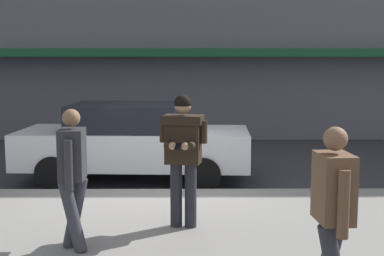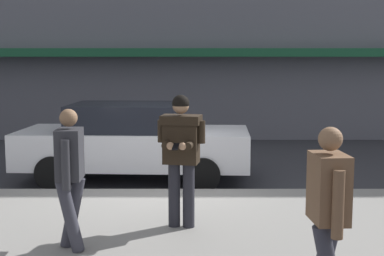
{
  "view_description": "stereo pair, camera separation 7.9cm",
  "coord_description": "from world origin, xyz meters",
  "px_view_note": "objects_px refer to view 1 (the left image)",
  "views": [
    {
      "loc": [
        0.41,
        -9.4,
        2.41
      ],
      "look_at": [
        0.46,
        -2.27,
        1.49
      ],
      "focal_mm": 50.0,
      "sensor_mm": 36.0,
      "label": 1
    },
    {
      "loc": [
        0.49,
        -9.4,
        2.41
      ],
      "look_at": [
        0.46,
        -2.27,
        1.49
      ],
      "focal_mm": 50.0,
      "sensor_mm": 36.0,
      "label": 2
    }
  ],
  "objects_px": {
    "parked_sedan_mid": "(132,141)",
    "pedestrian_dark_coat": "(333,209)",
    "pedestrian_with_bag": "(73,170)",
    "man_texting_on_phone": "(183,146)"
  },
  "relations": [
    {
      "from": "parked_sedan_mid",
      "to": "pedestrian_with_bag",
      "type": "bearing_deg",
      "value": -93.41
    },
    {
      "from": "pedestrian_with_bag",
      "to": "pedestrian_dark_coat",
      "type": "height_order",
      "value": "same"
    },
    {
      "from": "pedestrian_with_bag",
      "to": "pedestrian_dark_coat",
      "type": "relative_size",
      "value": 1.0
    },
    {
      "from": "pedestrian_with_bag",
      "to": "parked_sedan_mid",
      "type": "bearing_deg",
      "value": 86.59
    },
    {
      "from": "man_texting_on_phone",
      "to": "pedestrian_dark_coat",
      "type": "xyz_separation_m",
      "value": [
        1.33,
        -2.53,
        -0.14
      ]
    },
    {
      "from": "pedestrian_dark_coat",
      "to": "man_texting_on_phone",
      "type": "bearing_deg",
      "value": 117.85
    },
    {
      "from": "parked_sedan_mid",
      "to": "pedestrian_dark_coat",
      "type": "xyz_separation_m",
      "value": [
        2.38,
        -5.96,
        0.32
      ]
    },
    {
      "from": "man_texting_on_phone",
      "to": "pedestrian_with_bag",
      "type": "distance_m",
      "value": 1.55
    },
    {
      "from": "parked_sedan_mid",
      "to": "pedestrian_with_bag",
      "type": "xyz_separation_m",
      "value": [
        -0.25,
        -4.27,
        0.32
      ]
    },
    {
      "from": "pedestrian_with_bag",
      "to": "man_texting_on_phone",
      "type": "bearing_deg",
      "value": 33.03
    }
  ]
}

